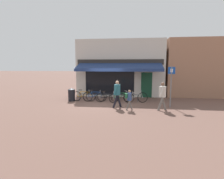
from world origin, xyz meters
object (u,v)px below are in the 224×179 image
bicycle_green (121,97)px  parking_sign (171,82)px  litter_bin (72,95)px  bicycle_silver (136,97)px  pedestrian_adult (117,91)px  bicycle_blue (95,96)px  pedestrian_child (129,97)px  pedestrian_second_adult (162,93)px  bicycle_black (108,97)px  bicycle_orange (84,96)px

bicycle_green → parking_sign: 3.65m
bicycle_green → litter_bin: 3.70m
bicycle_silver → parking_sign: parking_sign is taller
pedestrian_adult → parking_sign: 3.45m
bicycle_blue → bicycle_silver: 3.03m
pedestrian_child → pedestrian_second_adult: bearing=2.9°
bicycle_blue → bicycle_green: (1.94, -0.10, -0.01)m
pedestrian_child → bicycle_blue: bearing=133.9°
bicycle_silver → parking_sign: size_ratio=0.65×
bicycle_black → pedestrian_second_adult: size_ratio=1.04×
bicycle_black → pedestrian_second_adult: 4.16m
litter_bin → bicycle_black: bearing=0.3°
bicycle_blue → pedestrian_adult: (1.83, -1.75, 0.66)m
bicycle_blue → pedestrian_second_adult: 5.03m
bicycle_orange → parking_sign: size_ratio=0.70×
bicycle_green → pedestrian_child: bearing=-98.9°
bicycle_blue → pedestrian_adult: pedestrian_adult is taller
bicycle_orange → pedestrian_child: (3.44, -2.35, 0.38)m
pedestrian_adult → parking_sign: parking_sign is taller
bicycle_blue → pedestrian_adult: size_ratio=1.03×
bicycle_silver → pedestrian_second_adult: size_ratio=1.02×
bicycle_blue → litter_bin: litter_bin is taller
bicycle_blue → pedestrian_second_adult: pedestrian_second_adult is taller
pedestrian_child → litter_bin: (-4.34, 2.25, -0.27)m
pedestrian_adult → pedestrian_child: bearing=-41.0°
bicycle_blue → bicycle_silver: bearing=-9.4°
bicycle_green → pedestrian_adult: 1.78m
bicycle_orange → parking_sign: bearing=-9.6°
bicycle_blue → pedestrian_adult: 2.62m
bicycle_silver → bicycle_black: bearing=167.0°
litter_bin → bicycle_silver: bearing=-0.3°
bicycle_silver → parking_sign: (2.17, -1.14, 1.20)m
bicycle_black → parking_sign: parking_sign is taller
bicycle_black → parking_sign: size_ratio=0.67×
bicycle_blue → pedestrian_second_adult: size_ratio=1.05×
bicycle_orange → pedestrian_second_adult: size_ratio=1.09×
bicycle_orange → bicycle_blue: (0.86, -0.04, 0.00)m
pedestrian_child → bicycle_silver: bearing=74.3°
bicycle_black → parking_sign: 4.56m
pedestrian_adult → litter_bin: pedestrian_adult is taller
bicycle_orange → pedestrian_second_adult: bearing=-19.0°
bicycle_silver → litter_bin: bearing=167.7°
pedestrian_child → parking_sign: (2.61, 1.09, 0.83)m
bicycle_green → litter_bin: size_ratio=1.66×
bicycle_blue → pedestrian_child: (2.58, -2.31, 0.38)m
pedestrian_adult → bicycle_green: bearing=82.0°
bicycle_orange → pedestrian_second_adult: 5.83m
pedestrian_child → parking_sign: 2.95m
bicycle_green → parking_sign: bearing=-44.2°
bicycle_black → pedestrian_child: 2.81m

